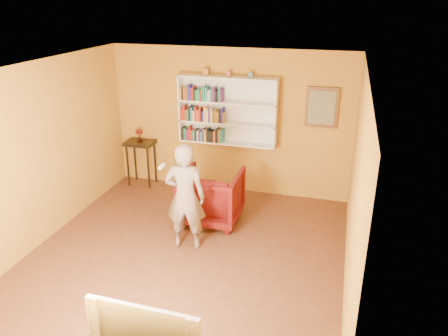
{
  "coord_description": "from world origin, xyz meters",
  "views": [
    {
      "loc": [
        2.02,
        -5.05,
        3.59
      ],
      "look_at": [
        0.39,
        0.75,
        1.15
      ],
      "focal_mm": 35.0,
      "sensor_mm": 36.0,
      "label": 1
    }
  ],
  "objects_px": {
    "bookshelf": "(228,110)",
    "console_table": "(140,149)",
    "television": "(149,327)",
    "ruby_lustre": "(139,133)",
    "armchair": "(211,196)",
    "person": "(185,197)"
  },
  "relations": [
    {
      "from": "armchair",
      "to": "bookshelf",
      "type": "bearing_deg",
      "value": -88.67
    },
    {
      "from": "bookshelf",
      "to": "armchair",
      "type": "height_order",
      "value": "bookshelf"
    },
    {
      "from": "ruby_lustre",
      "to": "armchair",
      "type": "height_order",
      "value": "ruby_lustre"
    },
    {
      "from": "console_table",
      "to": "armchair",
      "type": "relative_size",
      "value": 0.92
    },
    {
      "from": "console_table",
      "to": "armchair",
      "type": "bearing_deg",
      "value": -30.96
    },
    {
      "from": "bookshelf",
      "to": "television",
      "type": "height_order",
      "value": "bookshelf"
    },
    {
      "from": "console_table",
      "to": "ruby_lustre",
      "type": "distance_m",
      "value": 0.33
    },
    {
      "from": "console_table",
      "to": "ruby_lustre",
      "type": "relative_size",
      "value": 3.76
    },
    {
      "from": "bookshelf",
      "to": "television",
      "type": "distance_m",
      "value": 4.76
    },
    {
      "from": "armchair",
      "to": "television",
      "type": "bearing_deg",
      "value": 97.13
    },
    {
      "from": "console_table",
      "to": "television",
      "type": "distance_m",
      "value": 5.04
    },
    {
      "from": "person",
      "to": "armchair",
      "type": "bearing_deg",
      "value": -107.21
    },
    {
      "from": "console_table",
      "to": "television",
      "type": "xyz_separation_m",
      "value": [
        2.26,
        -4.5,
        0.05
      ]
    },
    {
      "from": "bookshelf",
      "to": "armchair",
      "type": "relative_size",
      "value": 1.85
    },
    {
      "from": "ruby_lustre",
      "to": "television",
      "type": "xyz_separation_m",
      "value": [
        2.26,
        -4.5,
        -0.27
      ]
    },
    {
      "from": "console_table",
      "to": "person",
      "type": "bearing_deg",
      "value": -49.56
    },
    {
      "from": "bookshelf",
      "to": "ruby_lustre",
      "type": "relative_size",
      "value": 7.55
    },
    {
      "from": "bookshelf",
      "to": "person",
      "type": "height_order",
      "value": "bookshelf"
    },
    {
      "from": "television",
      "to": "person",
      "type": "bearing_deg",
      "value": 104.59
    },
    {
      "from": "bookshelf",
      "to": "armchair",
      "type": "bearing_deg",
      "value": -87.81
    },
    {
      "from": "bookshelf",
      "to": "console_table",
      "type": "height_order",
      "value": "bookshelf"
    },
    {
      "from": "armchair",
      "to": "person",
      "type": "distance_m",
      "value": 0.97
    }
  ]
}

